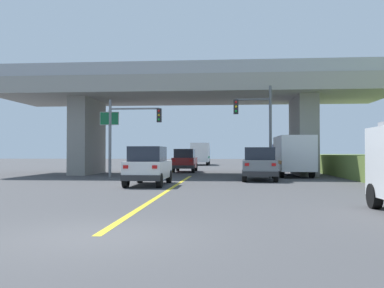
{
  "coord_description": "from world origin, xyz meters",
  "views": [
    {
      "loc": [
        2.67,
        -8.49,
        1.71
      ],
      "look_at": [
        0.62,
        16.12,
        2.21
      ],
      "focal_mm": 39.65,
      "sensor_mm": 36.0,
      "label": 1
    }
  ],
  "objects_px": {
    "traffic_signal_nearside": "(259,122)",
    "highway_sign": "(109,128)",
    "traffic_signal_farside": "(128,127)",
    "semi_truck_distant": "(201,153)",
    "suv_lead": "(149,166)",
    "suv_crossing": "(259,164)",
    "box_truck": "(292,155)",
    "sedan_oncoming": "(185,160)"
  },
  "relations": [
    {
      "from": "traffic_signal_nearside",
      "to": "highway_sign",
      "type": "xyz_separation_m",
      "value": [
        -10.71,
        2.51,
        -0.22
      ]
    },
    {
      "from": "traffic_signal_farside",
      "to": "traffic_signal_nearside",
      "type": "bearing_deg",
      "value": -6.17
    },
    {
      "from": "traffic_signal_nearside",
      "to": "semi_truck_distant",
      "type": "xyz_separation_m",
      "value": [
        -5.71,
        30.11,
        -2.16
      ]
    },
    {
      "from": "suv_lead",
      "to": "traffic_signal_farside",
      "type": "distance_m",
      "value": 8.0
    },
    {
      "from": "suv_lead",
      "to": "highway_sign",
      "type": "bearing_deg",
      "value": 117.76
    },
    {
      "from": "semi_truck_distant",
      "to": "traffic_signal_nearside",
      "type": "bearing_deg",
      "value": -79.26
    },
    {
      "from": "highway_sign",
      "to": "traffic_signal_nearside",
      "type": "bearing_deg",
      "value": -13.2
    },
    {
      "from": "highway_sign",
      "to": "suv_crossing",
      "type": "bearing_deg",
      "value": -21.22
    },
    {
      "from": "box_truck",
      "to": "sedan_oncoming",
      "type": "relative_size",
      "value": 1.59
    },
    {
      "from": "suv_crossing",
      "to": "box_truck",
      "type": "height_order",
      "value": "box_truck"
    },
    {
      "from": "traffic_signal_nearside",
      "to": "traffic_signal_farside",
      "type": "distance_m",
      "value": 9.0
    },
    {
      "from": "box_truck",
      "to": "highway_sign",
      "type": "relative_size",
      "value": 1.44
    },
    {
      "from": "sedan_oncoming",
      "to": "semi_truck_distant",
      "type": "height_order",
      "value": "semi_truck_distant"
    },
    {
      "from": "traffic_signal_nearside",
      "to": "sedan_oncoming",
      "type": "bearing_deg",
      "value": 122.13
    },
    {
      "from": "highway_sign",
      "to": "semi_truck_distant",
      "type": "distance_m",
      "value": 28.12
    },
    {
      "from": "traffic_signal_nearside",
      "to": "semi_truck_distant",
      "type": "bearing_deg",
      "value": 100.74
    },
    {
      "from": "semi_truck_distant",
      "to": "box_truck",
      "type": "bearing_deg",
      "value": -72.83
    },
    {
      "from": "suv_lead",
      "to": "sedan_oncoming",
      "type": "distance_m",
      "value": 15.35
    },
    {
      "from": "highway_sign",
      "to": "box_truck",
      "type": "bearing_deg",
      "value": 2.77
    },
    {
      "from": "suv_crossing",
      "to": "sedan_oncoming",
      "type": "bearing_deg",
      "value": 120.71
    },
    {
      "from": "box_truck",
      "to": "sedan_oncoming",
      "type": "distance_m",
      "value": 10.39
    },
    {
      "from": "suv_lead",
      "to": "box_truck",
      "type": "height_order",
      "value": "box_truck"
    },
    {
      "from": "traffic_signal_farside",
      "to": "semi_truck_distant",
      "type": "xyz_separation_m",
      "value": [
        3.23,
        29.15,
        -1.91
      ]
    },
    {
      "from": "traffic_signal_farside",
      "to": "semi_truck_distant",
      "type": "bearing_deg",
      "value": 83.67
    },
    {
      "from": "traffic_signal_farside",
      "to": "highway_sign",
      "type": "bearing_deg",
      "value": 138.82
    },
    {
      "from": "suv_lead",
      "to": "highway_sign",
      "type": "height_order",
      "value": "highway_sign"
    },
    {
      "from": "sedan_oncoming",
      "to": "semi_truck_distant",
      "type": "bearing_deg",
      "value": 89.77
    },
    {
      "from": "sedan_oncoming",
      "to": "traffic_signal_nearside",
      "type": "distance_m",
      "value": 11.24
    },
    {
      "from": "traffic_signal_farside",
      "to": "semi_truck_distant",
      "type": "relative_size",
      "value": 0.75
    },
    {
      "from": "semi_truck_distant",
      "to": "suv_lead",
      "type": "bearing_deg",
      "value": -90.73
    },
    {
      "from": "suv_lead",
      "to": "traffic_signal_farside",
      "type": "bearing_deg",
      "value": 111.4
    },
    {
      "from": "suv_lead",
      "to": "traffic_signal_farside",
      "type": "xyz_separation_m",
      "value": [
        -2.78,
        7.08,
        2.48
      ]
    },
    {
      "from": "box_truck",
      "to": "traffic_signal_nearside",
      "type": "distance_m",
      "value": 4.66
    },
    {
      "from": "suv_lead",
      "to": "traffic_signal_farside",
      "type": "relative_size",
      "value": 0.84
    },
    {
      "from": "suv_lead",
      "to": "semi_truck_distant",
      "type": "distance_m",
      "value": 36.23
    },
    {
      "from": "sedan_oncoming",
      "to": "traffic_signal_nearside",
      "type": "height_order",
      "value": "traffic_signal_nearside"
    },
    {
      "from": "suv_crossing",
      "to": "traffic_signal_nearside",
      "type": "bearing_deg",
      "value": 89.72
    },
    {
      "from": "box_truck",
      "to": "suv_crossing",
      "type": "bearing_deg",
      "value": -119.55
    },
    {
      "from": "sedan_oncoming",
      "to": "traffic_signal_farside",
      "type": "xyz_separation_m",
      "value": [
        -3.15,
        -8.26,
        2.48
      ]
    },
    {
      "from": "suv_crossing",
      "to": "sedan_oncoming",
      "type": "height_order",
      "value": "same"
    },
    {
      "from": "semi_truck_distant",
      "to": "suv_crossing",
      "type": "bearing_deg",
      "value": -79.95
    },
    {
      "from": "suv_lead",
      "to": "traffic_signal_nearside",
      "type": "height_order",
      "value": "traffic_signal_nearside"
    }
  ]
}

